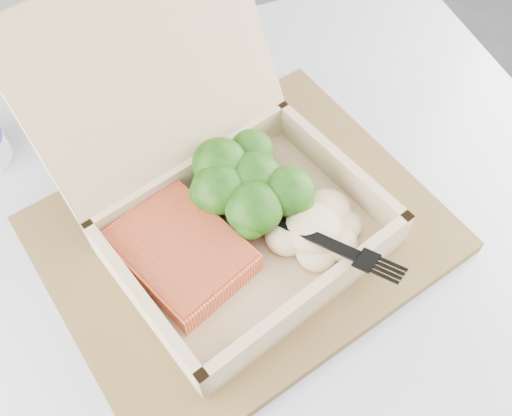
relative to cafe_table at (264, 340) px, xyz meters
name	(u,v)px	position (x,y,z in m)	size (l,w,h in m)	color
cafe_table	(264,340)	(0.00, 0.00, 0.00)	(0.82, 0.82, 0.72)	black
serving_tray	(242,234)	(0.00, 0.05, 0.19)	(0.37, 0.30, 0.02)	brown
takeout_container	(216,183)	(-0.02, 0.07, 0.25)	(0.30, 0.32, 0.21)	#9F825F
salmon_fillet	(181,252)	(-0.07, 0.04, 0.22)	(0.09, 0.12, 0.03)	orange
broccoli_pile	(254,182)	(0.02, 0.07, 0.23)	(0.12, 0.12, 0.04)	#346817
mashed_potatoes	(314,229)	(0.05, 0.00, 0.23)	(0.09, 0.08, 0.03)	#CBB183
plastic_fork	(291,223)	(0.03, 0.01, 0.24)	(0.08, 0.14, 0.03)	black
receipt	(189,109)	(0.01, 0.23, 0.18)	(0.07, 0.13, 0.00)	white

